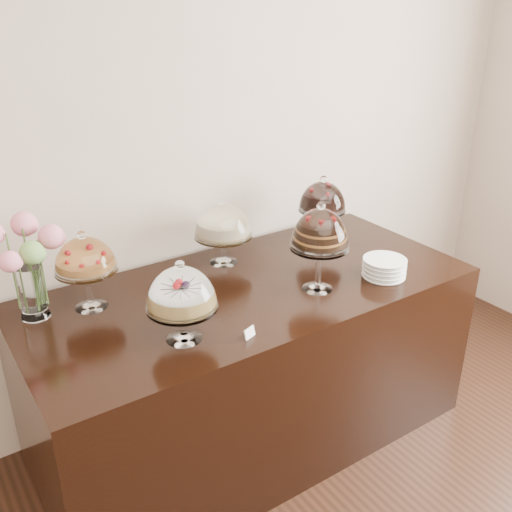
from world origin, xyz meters
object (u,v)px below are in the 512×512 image
display_counter (251,363)px  cake_stand_dark_choco (322,199)px  cake_stand_fruit_tart (85,258)px  cake_stand_choco_layer (320,232)px  plate_stack (384,268)px  cake_stand_cheesecake (223,223)px  cake_stand_sugar_sponge (181,292)px  flower_vase (26,258)px

display_counter → cake_stand_dark_choco: bearing=19.0°
display_counter → cake_stand_fruit_tart: size_ratio=5.92×
cake_stand_choco_layer → plate_stack: 0.44m
cake_stand_fruit_tart → cake_stand_cheesecake: bearing=5.9°
cake_stand_sugar_sponge → cake_stand_dark_choco: (1.10, 0.45, 0.05)m
cake_stand_sugar_sponge → plate_stack: size_ratio=1.69×
cake_stand_choco_layer → plate_stack: bearing=-13.2°
cake_stand_sugar_sponge → cake_stand_fruit_tart: size_ratio=0.96×
cake_stand_choco_layer → cake_stand_fruit_tart: (-0.97, 0.43, -0.05)m
display_counter → flower_vase: flower_vase is taller
display_counter → cake_stand_cheesecake: cake_stand_cheesecake is taller
cake_stand_sugar_sponge → plate_stack: bearing=-2.3°
cake_stand_dark_choco → cake_stand_fruit_tart: (-1.33, 0.02, -0.03)m
cake_stand_cheesecake → plate_stack: bearing=-45.8°
flower_vase → cake_stand_choco_layer: bearing=-22.8°
cake_stand_choco_layer → cake_stand_dark_choco: cake_stand_choco_layer is taller
cake_stand_sugar_sponge → flower_vase: flower_vase is taller
cake_stand_fruit_tart → plate_stack: size_ratio=1.77×
display_counter → cake_stand_cheesecake: bearing=83.5°
plate_stack → cake_stand_cheesecake: bearing=134.2°
display_counter → plate_stack: size_ratio=10.47×
cake_stand_choco_layer → cake_stand_cheesecake: size_ratio=1.23×
display_counter → flower_vase: 1.22m
cake_stand_dark_choco → plate_stack: size_ratio=1.91×
cake_stand_cheesecake → flower_vase: size_ratio=0.80×
cake_stand_fruit_tart → cake_stand_choco_layer: bearing=-24.2°
display_counter → cake_stand_sugar_sponge: size_ratio=6.19×
flower_vase → display_counter: bearing=-17.8°
plate_stack → cake_stand_sugar_sponge: bearing=177.7°
cake_stand_choco_layer → flower_vase: size_ratio=0.99×
display_counter → cake_stand_dark_choco: size_ratio=5.47×
display_counter → cake_stand_choco_layer: (0.26, -0.20, 0.74)m
cake_stand_cheesecake → cake_stand_dark_choco: bearing=-9.8°
cake_stand_sugar_sponge → flower_vase: size_ratio=0.79×
display_counter → cake_stand_sugar_sponge: (-0.48, -0.24, 0.67)m
cake_stand_cheesecake → cake_stand_dark_choco: 0.59m
cake_stand_cheesecake → flower_vase: 0.97m
cake_stand_choco_layer → plate_stack: size_ratio=2.10×
cake_stand_choco_layer → cake_stand_dark_choco: (0.36, 0.41, -0.03)m
cake_stand_cheesecake → cake_stand_fruit_tart: (-0.75, -0.08, 0.02)m
plate_stack → cake_stand_dark_choco: bearing=90.1°
cake_stand_dark_choco → cake_stand_fruit_tart: 1.33m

